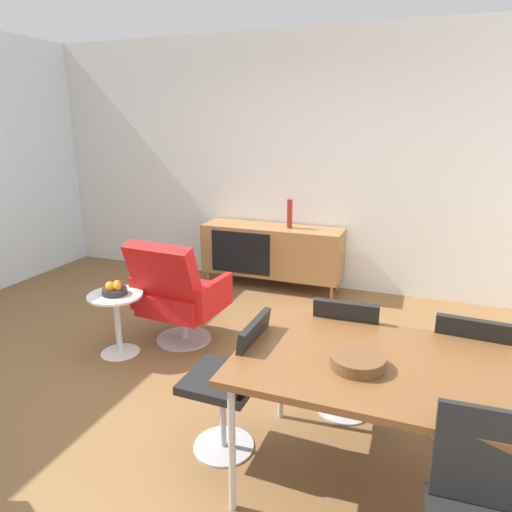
{
  "coord_description": "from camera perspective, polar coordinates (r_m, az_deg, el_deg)",
  "views": [
    {
      "loc": [
        1.35,
        -2.45,
        1.86
      ],
      "look_at": [
        0.32,
        0.29,
        0.99
      ],
      "focal_mm": 31.9,
      "sensor_mm": 36.0,
      "label": 1
    }
  ],
  "objects": [
    {
      "name": "dining_table",
      "position": [
        2.36,
        17.67,
        -13.78
      ],
      "size": [
        1.6,
        0.9,
        0.74
      ],
      "color": "brown",
      "rests_on": "ground_plane"
    },
    {
      "name": "sideboard",
      "position": [
        5.21,
        1.98,
        0.71
      ],
      "size": [
        1.6,
        0.45,
        0.72
      ],
      "color": "olive",
      "rests_on": "ground_plane"
    },
    {
      "name": "lounge_chair_red",
      "position": [
        3.91,
        -9.86,
        -4.54
      ],
      "size": [
        0.76,
        0.7,
        0.95
      ],
      "color": "red",
      "rests_on": "ground_plane"
    },
    {
      "name": "dining_chair_back_left",
      "position": [
        2.98,
        11.2,
        -11.55
      ],
      "size": [
        0.42,
        0.44,
        0.86
      ],
      "color": "black",
      "rests_on": "ground_plane"
    },
    {
      "name": "dining_chair_back_right",
      "position": [
        2.98,
        24.8,
        -12.95
      ],
      "size": [
        0.42,
        0.45,
        0.86
      ],
      "color": "black",
      "rests_on": "ground_plane"
    },
    {
      "name": "side_table_round",
      "position": [
        3.92,
        -17.01,
        -7.3
      ],
      "size": [
        0.44,
        0.44,
        0.52
      ],
      "color": "white",
      "rests_on": "ground_plane"
    },
    {
      "name": "dining_chair_near_window",
      "position": [
        2.65,
        -3.06,
        -15.17
      ],
      "size": [
        0.43,
        0.41,
        0.86
      ],
      "color": "black",
      "rests_on": "ground_plane"
    },
    {
      "name": "wooden_bowl_on_table",
      "position": [
        2.26,
        12.6,
        -12.75
      ],
      "size": [
        0.26,
        0.26,
        0.06
      ],
      "primitive_type": "cylinder",
      "color": "brown",
      "rests_on": "dining_table"
    },
    {
      "name": "fruit_bowl",
      "position": [
        3.83,
        -17.35,
        -3.99
      ],
      "size": [
        0.2,
        0.2,
        0.11
      ],
      "color": "#262628",
      "rests_on": "side_table_round"
    },
    {
      "name": "ground_plane",
      "position": [
        3.36,
        -7.13,
        -17.21
      ],
      "size": [
        8.32,
        8.32,
        0.0
      ],
      "primitive_type": "plane",
      "color": "brown"
    },
    {
      "name": "vase_cobalt",
      "position": [
        5.05,
        4.23,
        5.31
      ],
      "size": [
        0.06,
        0.06,
        0.32
      ],
      "color": "maroon",
      "rests_on": "sideboard"
    },
    {
      "name": "wall_back",
      "position": [
        5.25,
        5.8,
        11.43
      ],
      "size": [
        6.8,
        0.12,
        2.8
      ],
      "primitive_type": "cube",
      "color": "silver",
      "rests_on": "ground_plane"
    }
  ]
}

